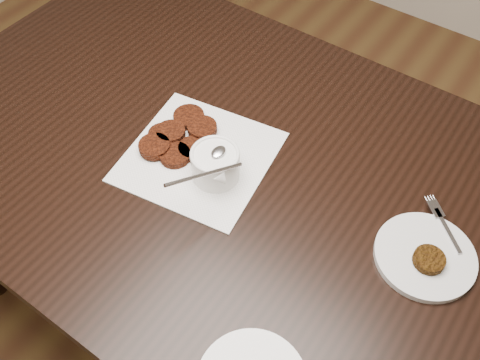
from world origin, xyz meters
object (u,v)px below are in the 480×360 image
at_px(sauce_ramekin, 215,153).
at_px(plate_with_patty, 426,254).
at_px(table, 225,244).
at_px(napkin, 199,157).

xyz_separation_m(sauce_ramekin, plate_with_patty, (0.44, 0.07, -0.06)).
bearing_deg(table, napkin, -135.84).
bearing_deg(napkin, table, 44.16).
bearing_deg(napkin, plate_with_patty, 5.48).
bearing_deg(table, sauce_ramekin, -62.88).
height_order(sauce_ramekin, plate_with_patty, sauce_ramekin).
xyz_separation_m(napkin, plate_with_patty, (0.50, 0.05, 0.01)).
height_order(table, plate_with_patty, plate_with_patty).
height_order(napkin, sauce_ramekin, sauce_ramekin).
distance_m(napkin, plate_with_patty, 0.50).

